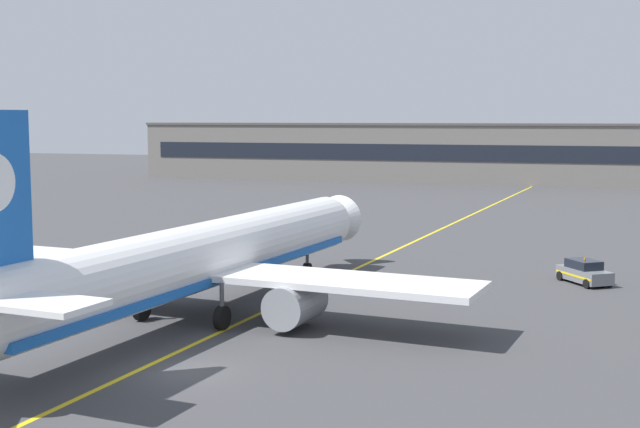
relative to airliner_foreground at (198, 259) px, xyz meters
The scene contains 6 objects.
ground_plane 11.11m from the airliner_foreground, 66.33° to the right, with size 400.00×400.00×0.00m, color #3D3D3F.
taxiway_centreline 21.02m from the airliner_foreground, 78.18° to the left, with size 0.30×180.00×0.01m, color yellow.
airliner_foreground is the anchor object (origin of this frame).
service_car_nearest 27.14m from the airliner_foreground, 40.41° to the left, with size 3.94×4.45×1.79m.
safety_cone_by_nose_gear 15.72m from the airliner_foreground, 83.39° to the left, with size 0.44×0.44×0.55m.
terminal_building 108.03m from the airliner_foreground, 85.83° to the left, with size 137.38×12.40×10.37m.
Camera 1 is at (17.35, -33.88, 11.34)m, focal length 48.48 mm.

